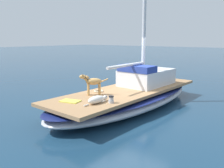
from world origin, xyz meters
TOP-DOWN VIEW (x-y plane):
  - ground_plane at (0.00, 0.00)m, footprint 120.00×120.00m
  - sailboat_main at (0.00, 0.00)m, footprint 2.86×7.35m
  - cabin_house at (0.06, 1.12)m, footprint 1.50×2.28m
  - dog_white at (0.32, -2.11)m, footprint 0.29×0.95m
  - dog_tan at (-0.46, -1.44)m, footprint 0.69×0.76m
  - deck_winch at (0.63, -1.85)m, footprint 0.16×0.16m
  - coiled_rope at (-0.61, -0.97)m, footprint 0.32×0.32m
  - deck_towel at (-0.41, -2.47)m, footprint 0.63×0.49m

SIDE VIEW (x-z plane):
  - ground_plane at x=0.00m, z-range 0.00..0.00m
  - sailboat_main at x=0.00m, z-range 0.01..0.67m
  - deck_towel at x=-0.41m, z-range 0.66..0.69m
  - coiled_rope at x=-0.61m, z-range 0.66..0.70m
  - deck_winch at x=0.63m, z-range 0.65..0.86m
  - dog_white at x=0.32m, z-range 0.66..0.88m
  - cabin_house at x=0.06m, z-range 0.59..1.43m
  - dog_tan at x=-0.46m, z-range 0.73..1.43m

